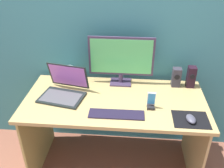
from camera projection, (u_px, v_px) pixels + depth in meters
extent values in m
plane|color=brown|center=(114.00, 164.00, 2.34)|extent=(8.00, 8.00, 0.00)
cube|color=teal|center=(119.00, 20.00, 2.06)|extent=(6.00, 0.04, 2.50)
cube|color=tan|center=(115.00, 101.00, 1.97)|extent=(1.43, 0.68, 0.03)
cube|color=tan|center=(39.00, 131.00, 2.21)|extent=(0.02, 0.64, 0.71)
cube|color=tan|center=(194.00, 141.00, 2.11)|extent=(0.02, 0.64, 0.71)
cube|color=#3A2D48|center=(121.00, 82.00, 2.19)|extent=(0.18, 0.14, 0.01)
cylinder|color=#3A2D48|center=(121.00, 78.00, 2.16)|extent=(0.04, 0.04, 0.07)
cube|color=#3A2D48|center=(121.00, 56.00, 2.06)|extent=(0.54, 0.02, 0.34)
cube|color=#4CB266|center=(121.00, 57.00, 2.05)|extent=(0.51, 0.00, 0.30)
cube|color=black|center=(191.00, 77.00, 2.09)|extent=(0.07, 0.07, 0.18)
cylinder|color=black|center=(192.00, 77.00, 2.05)|extent=(0.04, 0.00, 0.04)
cube|color=#2F2D37|center=(176.00, 77.00, 2.10)|extent=(0.07, 0.07, 0.17)
cylinder|color=black|center=(177.00, 77.00, 2.06)|extent=(0.05, 0.00, 0.05)
cube|color=black|center=(62.00, 97.00, 1.97)|extent=(0.37, 0.30, 0.02)
cube|color=#47474C|center=(61.00, 97.00, 1.96)|extent=(0.33, 0.24, 0.00)
cube|color=black|center=(68.00, 76.00, 2.04)|extent=(0.34, 0.13, 0.22)
cube|color=#A559BF|center=(68.00, 76.00, 2.03)|extent=(0.31, 0.11, 0.20)
sphere|color=silver|center=(69.00, 74.00, 2.18)|extent=(0.15, 0.15, 0.15)
cube|color=black|center=(116.00, 114.00, 1.79)|extent=(0.40, 0.11, 0.01)
cube|color=black|center=(191.00, 119.00, 1.75)|extent=(0.25, 0.20, 0.00)
ellipsoid|color=#454554|center=(191.00, 119.00, 1.72)|extent=(0.08, 0.11, 0.04)
cube|color=black|center=(151.00, 107.00, 1.86)|extent=(0.06, 0.06, 0.02)
cube|color=white|center=(151.00, 99.00, 1.83)|extent=(0.06, 0.03, 0.12)
cube|color=#338CD8|center=(151.00, 99.00, 1.83)|extent=(0.05, 0.02, 0.10)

